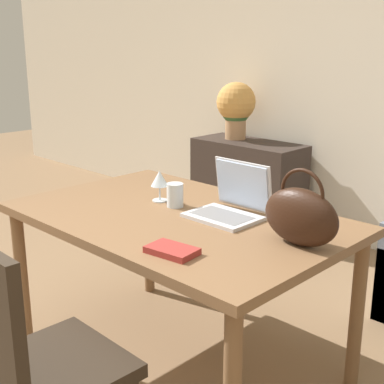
# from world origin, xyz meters

# --- Properties ---
(dining_table) EXTENTS (1.47, 0.95, 0.74)m
(dining_table) POSITION_xyz_m (-0.13, 0.76, 0.67)
(dining_table) COLOR brown
(dining_table) RESTS_ON ground_plane
(chair) EXTENTS (0.45, 0.45, 0.93)m
(chair) POSITION_xyz_m (0.08, -0.10, 0.51)
(chair) COLOR #2D2319
(chair) RESTS_ON ground_plane
(sideboard) EXTENTS (0.91, 0.40, 0.72)m
(sideboard) POSITION_xyz_m (-1.11, 2.50, 0.36)
(sideboard) COLOR #332823
(sideboard) RESTS_ON ground_plane
(laptop) EXTENTS (0.30, 0.27, 0.23)m
(laptop) POSITION_xyz_m (0.06, 0.91, 0.81)
(laptop) COLOR silver
(laptop) RESTS_ON dining_table
(drinking_glass) EXTENTS (0.08, 0.08, 0.11)m
(drinking_glass) POSITION_xyz_m (-0.22, 0.83, 0.80)
(drinking_glass) COLOR silver
(drinking_glass) RESTS_ON dining_table
(wine_glass) EXTENTS (0.08, 0.08, 0.15)m
(wine_glass) POSITION_xyz_m (-0.33, 0.84, 0.85)
(wine_glass) COLOR silver
(wine_glass) RESTS_ON dining_table
(handbag) EXTENTS (0.31, 0.12, 0.29)m
(handbag) POSITION_xyz_m (0.46, 0.82, 0.86)
(handbag) COLOR black
(handbag) RESTS_ON dining_table
(flower_vase) EXTENTS (0.31, 0.31, 0.46)m
(flower_vase) POSITION_xyz_m (-1.27, 2.52, 0.98)
(flower_vase) COLOR tan
(flower_vase) RESTS_ON sideboard
(book) EXTENTS (0.19, 0.14, 0.02)m
(book) POSITION_xyz_m (0.18, 0.43, 0.75)
(book) COLOR maroon
(book) RESTS_ON dining_table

